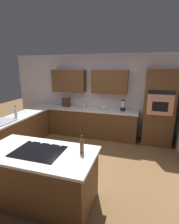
% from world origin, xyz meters
% --- Properties ---
extents(ground_plane, '(14.00, 14.00, 0.00)m').
position_xyz_m(ground_plane, '(0.00, 0.00, 0.00)').
color(ground_plane, brown).
extents(wall_back, '(6.00, 0.44, 2.60)m').
position_xyz_m(wall_back, '(0.07, -2.04, 1.42)').
color(wall_back, silver).
rests_on(wall_back, ground).
extents(lower_cabinets_back, '(2.80, 0.60, 0.86)m').
position_xyz_m(lower_cabinets_back, '(0.10, -1.72, 0.43)').
color(lower_cabinets_back, brown).
rests_on(lower_cabinets_back, ground).
extents(countertop_back, '(2.84, 0.64, 0.04)m').
position_xyz_m(countertop_back, '(0.10, -1.72, 0.88)').
color(countertop_back, silver).
rests_on(countertop_back, lower_cabinets_back).
extents(lower_cabinets_side, '(0.60, 2.90, 0.86)m').
position_xyz_m(lower_cabinets_side, '(1.82, -0.55, 0.43)').
color(lower_cabinets_side, brown).
rests_on(lower_cabinets_side, ground).
extents(countertop_side, '(0.64, 2.94, 0.04)m').
position_xyz_m(countertop_side, '(1.82, -0.55, 0.88)').
color(countertop_side, silver).
rests_on(countertop_side, lower_cabinets_side).
extents(island_base, '(1.73, 0.86, 0.86)m').
position_xyz_m(island_base, '(0.14, 1.23, 0.43)').
color(island_base, brown).
rests_on(island_base, ground).
extents(island_top, '(1.81, 0.94, 0.04)m').
position_xyz_m(island_top, '(0.14, 1.23, 0.88)').
color(island_top, silver).
rests_on(island_top, island_base).
extents(wall_oven, '(0.80, 0.66, 2.15)m').
position_xyz_m(wall_oven, '(-1.85, -1.72, 1.08)').
color(wall_oven, brown).
rests_on(wall_oven, ground).
extents(sink_unit, '(0.46, 0.70, 0.23)m').
position_xyz_m(sink_unit, '(1.83, 0.25, 0.92)').
color(sink_unit, '#515456').
rests_on(sink_unit, countertop_side).
extents(cooktop, '(0.76, 0.56, 0.03)m').
position_xyz_m(cooktop, '(0.14, 1.23, 0.91)').
color(cooktop, black).
rests_on(cooktop, island_top).
extents(blender, '(0.15, 0.15, 0.34)m').
position_xyz_m(blender, '(-0.85, -1.77, 1.05)').
color(blender, black).
rests_on(blender, countertop_back).
extents(mixing_bowl, '(0.18, 0.18, 0.10)m').
position_xyz_m(mixing_bowl, '(-0.25, -1.77, 0.95)').
color(mixing_bowl, white).
rests_on(mixing_bowl, countertop_back).
extents(spice_rack, '(0.27, 0.11, 0.30)m').
position_xyz_m(spice_rack, '(1.05, -1.80, 1.05)').
color(spice_rack, '#472B19').
rests_on(spice_rack, countertop_back).
extents(kettle, '(0.14, 0.14, 0.20)m').
position_xyz_m(kettle, '(0.40, -1.77, 1.00)').
color(kettle, '#B7BABF').
rests_on(kettle, countertop_back).
extents(dish_soap_bottle, '(0.07, 0.07, 0.32)m').
position_xyz_m(dish_soap_bottle, '(1.77, -0.23, 1.03)').
color(dish_soap_bottle, silver).
rests_on(dish_soap_bottle, countertop_side).
extents(second_bottle, '(0.06, 0.06, 0.28)m').
position_xyz_m(second_bottle, '(-0.53, 1.07, 1.01)').
color(second_bottle, brown).
rests_on(second_bottle, island_top).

